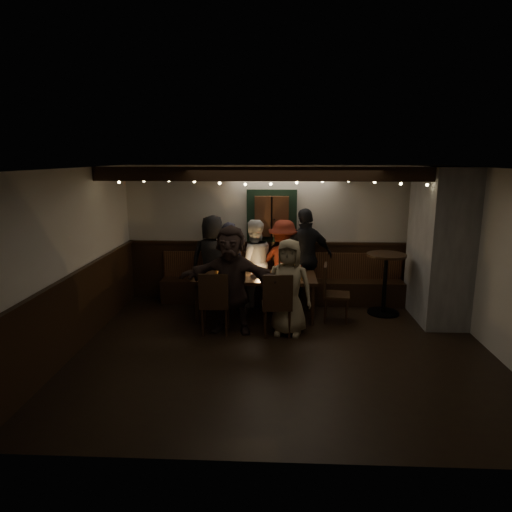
{
  "coord_description": "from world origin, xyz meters",
  "views": [
    {
      "loc": [
        -0.1,
        -6.2,
        2.75
      ],
      "look_at": [
        -0.46,
        1.6,
        1.05
      ],
      "focal_mm": 32.0,
      "sensor_mm": 36.0,
      "label": 1
    }
  ],
  "objects_px": {
    "dining_table": "(255,279)",
    "chair_near_left": "(214,300)",
    "chair_near_right": "(277,301)",
    "high_top": "(385,276)",
    "person_f": "(231,280)",
    "person_g": "(289,287)",
    "person_e": "(306,258)",
    "chair_end": "(331,289)",
    "person_d": "(284,263)",
    "person_c": "(253,263)",
    "person_b": "(229,263)",
    "person_a": "(213,260)"
  },
  "relations": [
    {
      "from": "chair_end",
      "to": "chair_near_left",
      "type": "bearing_deg",
      "value": -158.38
    },
    {
      "from": "high_top",
      "to": "person_d",
      "type": "xyz_separation_m",
      "value": [
        -1.79,
        0.44,
        0.12
      ]
    },
    {
      "from": "person_b",
      "to": "person_e",
      "type": "xyz_separation_m",
      "value": [
        1.44,
        -0.03,
        0.13
      ]
    },
    {
      "from": "high_top",
      "to": "person_e",
      "type": "xyz_separation_m",
      "value": [
        -1.38,
        0.43,
        0.23
      ]
    },
    {
      "from": "chair_end",
      "to": "person_b",
      "type": "xyz_separation_m",
      "value": [
        -1.84,
        0.84,
        0.24
      ]
    },
    {
      "from": "chair_near_right",
      "to": "person_g",
      "type": "bearing_deg",
      "value": 35.15
    },
    {
      "from": "person_f",
      "to": "chair_near_right",
      "type": "bearing_deg",
      "value": -7.66
    },
    {
      "from": "chair_near_right",
      "to": "person_a",
      "type": "height_order",
      "value": "person_a"
    },
    {
      "from": "chair_near_left",
      "to": "person_f",
      "type": "distance_m",
      "value": 0.41
    },
    {
      "from": "chair_near_right",
      "to": "chair_end",
      "type": "distance_m",
      "value": 1.2
    },
    {
      "from": "chair_near_right",
      "to": "person_e",
      "type": "bearing_deg",
      "value": 71.74
    },
    {
      "from": "chair_end",
      "to": "person_b",
      "type": "height_order",
      "value": "person_b"
    },
    {
      "from": "chair_near_right",
      "to": "person_f",
      "type": "bearing_deg",
      "value": 165.85
    },
    {
      "from": "dining_table",
      "to": "chair_near_right",
      "type": "xyz_separation_m",
      "value": [
        0.38,
        -0.87,
        -0.11
      ]
    },
    {
      "from": "person_c",
      "to": "person_d",
      "type": "height_order",
      "value": "person_c"
    },
    {
      "from": "chair_near_right",
      "to": "high_top",
      "type": "relative_size",
      "value": 0.93
    },
    {
      "from": "person_a",
      "to": "chair_end",
      "type": "bearing_deg",
      "value": 161.6
    },
    {
      "from": "high_top",
      "to": "person_e",
      "type": "relative_size",
      "value": 0.6
    },
    {
      "from": "chair_end",
      "to": "high_top",
      "type": "height_order",
      "value": "high_top"
    },
    {
      "from": "person_b",
      "to": "person_d",
      "type": "bearing_deg",
      "value": 170.47
    },
    {
      "from": "dining_table",
      "to": "chair_near_left",
      "type": "bearing_deg",
      "value": -125.41
    },
    {
      "from": "dining_table",
      "to": "person_b",
      "type": "relative_size",
      "value": 1.32
    },
    {
      "from": "high_top",
      "to": "person_f",
      "type": "distance_m",
      "value": 2.81
    },
    {
      "from": "chair_end",
      "to": "person_c",
      "type": "bearing_deg",
      "value": 151.21
    },
    {
      "from": "person_c",
      "to": "person_g",
      "type": "distance_m",
      "value": 1.54
    },
    {
      "from": "person_b",
      "to": "chair_near_left",
      "type": "bearing_deg",
      "value": 79.83
    },
    {
      "from": "dining_table",
      "to": "chair_near_left",
      "type": "xyz_separation_m",
      "value": [
        -0.6,
        -0.84,
        -0.11
      ]
    },
    {
      "from": "person_c",
      "to": "person_b",
      "type": "bearing_deg",
      "value": -25.18
    },
    {
      "from": "chair_near_left",
      "to": "high_top",
      "type": "xyz_separation_m",
      "value": [
        2.88,
        1.13,
        0.12
      ]
    },
    {
      "from": "person_d",
      "to": "person_c",
      "type": "bearing_deg",
      "value": 23.59
    },
    {
      "from": "chair_end",
      "to": "person_f",
      "type": "height_order",
      "value": "person_f"
    },
    {
      "from": "chair_end",
      "to": "person_a",
      "type": "distance_m",
      "value": 2.29
    },
    {
      "from": "person_d",
      "to": "person_g",
      "type": "height_order",
      "value": "person_d"
    },
    {
      "from": "person_a",
      "to": "chair_near_left",
      "type": "bearing_deg",
      "value": 100.65
    },
    {
      "from": "person_e",
      "to": "person_g",
      "type": "relative_size",
      "value": 1.2
    },
    {
      "from": "person_d",
      "to": "person_g",
      "type": "distance_m",
      "value": 1.47
    },
    {
      "from": "dining_table",
      "to": "person_f",
      "type": "height_order",
      "value": "person_f"
    },
    {
      "from": "chair_near_left",
      "to": "person_b",
      "type": "height_order",
      "value": "person_b"
    },
    {
      "from": "person_d",
      "to": "person_g",
      "type": "relative_size",
      "value": 1.06
    },
    {
      "from": "chair_near_right",
      "to": "high_top",
      "type": "bearing_deg",
      "value": 31.22
    },
    {
      "from": "high_top",
      "to": "person_g",
      "type": "relative_size",
      "value": 0.72
    },
    {
      "from": "person_d",
      "to": "person_e",
      "type": "distance_m",
      "value": 0.42
    },
    {
      "from": "person_e",
      "to": "person_g",
      "type": "xyz_separation_m",
      "value": [
        -0.35,
        -1.47,
        -0.15
      ]
    },
    {
      "from": "high_top",
      "to": "person_b",
      "type": "height_order",
      "value": "person_b"
    },
    {
      "from": "person_d",
      "to": "dining_table",
      "type": "bearing_deg",
      "value": 72.77
    },
    {
      "from": "high_top",
      "to": "person_d",
      "type": "height_order",
      "value": "person_d"
    },
    {
      "from": "high_top",
      "to": "person_a",
      "type": "height_order",
      "value": "person_a"
    },
    {
      "from": "chair_end",
      "to": "person_a",
      "type": "xyz_separation_m",
      "value": [
        -2.13,
        0.79,
        0.3
      ]
    },
    {
      "from": "chair_near_left",
      "to": "person_g",
      "type": "relative_size",
      "value": 0.66
    },
    {
      "from": "person_e",
      "to": "chair_near_right",
      "type": "bearing_deg",
      "value": 50.11
    }
  ]
}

